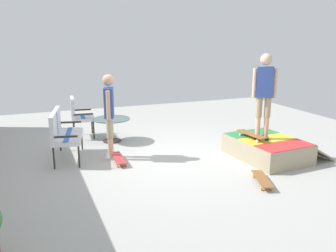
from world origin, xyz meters
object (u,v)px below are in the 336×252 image
object	(u,v)px
person_watching	(109,110)
skateboard_on_ramp	(252,134)
patio_bench	(62,130)
skateboard_spare	(262,179)
skate_ramp	(268,148)
person_skater	(264,90)
patio_table	(112,125)
skateboard_by_bench	(118,158)
patio_chair_near_house	(78,113)

from	to	relation	value
person_watching	skateboard_on_ramp	world-z (taller)	person_watching
patio_bench	skateboard_spare	size ratio (longest dim) A/B	1.63
skate_ramp	patio_bench	bearing A→B (deg)	69.08
skate_ramp	person_watching	bearing A→B (deg)	68.47
skate_ramp	skateboard_spare	distance (m)	1.45
person_skater	skateboard_spare	xyz separation A→B (m)	(-1.14, 0.77, -1.37)
patio_bench	skateboard_spare	distance (m)	4.07
patio_table	skateboard_on_ramp	size ratio (longest dim) A/B	1.11
skateboard_by_bench	skateboard_spare	world-z (taller)	same
person_watching	skateboard_by_bench	bearing A→B (deg)	-164.46
patio_bench	patio_chair_near_house	distance (m)	1.70
skate_ramp	skateboard_on_ramp	distance (m)	0.46
person_skater	patio_chair_near_house	bearing A→B (deg)	46.64
patio_chair_near_house	skateboard_on_ramp	xyz separation A→B (m)	(-2.99, -3.11, -0.10)
skate_ramp	skateboard_by_bench	size ratio (longest dim) A/B	2.28
person_watching	skateboard_by_bench	world-z (taller)	person_watching
patio_bench	person_skater	world-z (taller)	person_skater
skateboard_spare	skateboard_on_ramp	xyz separation A→B (m)	(1.25, -0.60, 0.43)
patio_bench	patio_chair_near_house	xyz separation A→B (m)	(1.61, -0.55, -0.00)
skateboard_by_bench	person_skater	bearing A→B (deg)	-107.09
skateboard_spare	patio_table	bearing A→B (deg)	27.32
patio_chair_near_house	person_watching	bearing A→B (deg)	-168.96
patio_chair_near_house	skateboard_by_bench	world-z (taller)	patio_chair_near_house
patio_table	skateboard_by_bench	xyz separation A→B (m)	(-1.53, 0.22, -0.32)
patio_chair_near_house	person_watching	size ratio (longest dim) A/B	0.58
patio_bench	person_skater	size ratio (longest dim) A/B	0.77
patio_chair_near_house	skate_ramp	bearing A→B (deg)	-132.35
patio_table	person_watching	world-z (taller)	person_watching
patio_chair_near_house	skateboard_on_ramp	size ratio (longest dim) A/B	1.26
person_skater	skateboard_on_ramp	xyz separation A→B (m)	(0.10, 0.17, -0.94)
skate_ramp	skateboard_by_bench	bearing A→B (deg)	73.14
person_watching	skateboard_spare	bearing A→B (deg)	-137.33
skateboard_on_ramp	person_skater	bearing A→B (deg)	-122.08
person_watching	skateboard_spare	size ratio (longest dim) A/B	2.15
patio_bench	skateboard_spare	bearing A→B (deg)	-130.70
patio_bench	skateboard_by_bench	world-z (taller)	patio_bench
person_watching	person_skater	distance (m)	3.16
patio_bench	person_skater	bearing A→B (deg)	-111.24
person_watching	skateboard_spare	world-z (taller)	person_watching
patio_bench	patio_chair_near_house	size ratio (longest dim) A/B	1.31
skate_ramp	skateboard_on_ramp	xyz separation A→B (m)	(0.14, 0.32, 0.30)
skate_ramp	skateboard_by_bench	world-z (taller)	skate_ramp
patio_chair_near_house	person_skater	xyz separation A→B (m)	(-3.10, -3.28, 0.84)
person_watching	person_skater	bearing A→B (deg)	-111.98
patio_table	skateboard_spare	size ratio (longest dim) A/B	1.10
skateboard_by_bench	person_watching	bearing A→B (deg)	15.54
skateboard_by_bench	patio_chair_near_house	bearing A→B (deg)	11.67
skate_ramp	skateboard_on_ramp	world-z (taller)	skateboard_on_ramp
skateboard_spare	skate_ramp	bearing A→B (deg)	-40.01
patio_table	skateboard_spare	distance (m)	3.99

